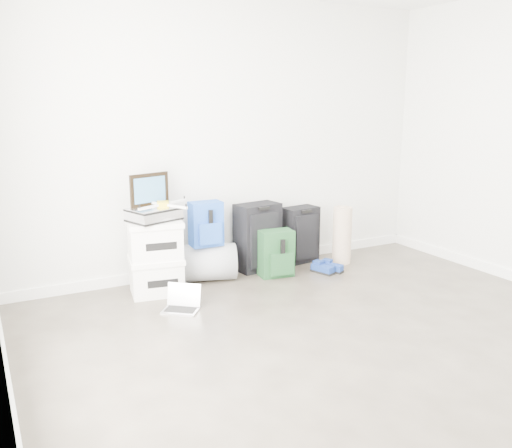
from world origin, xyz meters
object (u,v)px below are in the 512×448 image
duffel_bag (206,262)px  carry_on (300,235)px  large_suitcase (258,237)px  briefcase (154,214)px  laptop (182,304)px  boxes_stack (156,257)px

duffel_bag → carry_on: size_ratio=0.96×
duffel_bag → large_suitcase: 0.63m
carry_on → duffel_bag: bearing=177.1°
briefcase → laptop: size_ratio=1.16×
briefcase → duffel_bag: 0.78m
duffel_bag → laptop: 0.78m
carry_on → large_suitcase: bearing=175.5°
briefcase → carry_on: briefcase is taller
carry_on → laptop: bearing=-164.2°
duffel_bag → laptop: (-0.47, -0.61, -0.13)m
boxes_stack → carry_on: bearing=16.8°
large_suitcase → carry_on: large_suitcase is taller
laptop → carry_on: bearing=62.3°
laptop → boxes_stack: bearing=136.3°
briefcase → laptop: 0.84m
duffel_bag → laptop: bearing=-109.8°
briefcase → large_suitcase: briefcase is taller
carry_on → boxes_stack: bearing=179.8°
boxes_stack → briefcase: briefcase is taller
boxes_stack → laptop: size_ratio=1.89×
laptop → duffel_bag: bearing=90.9°
briefcase → boxes_stack: bearing=0.0°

